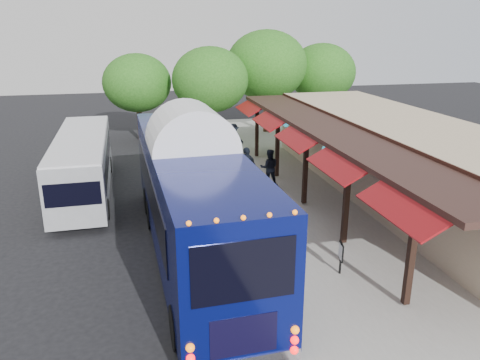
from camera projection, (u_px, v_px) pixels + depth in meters
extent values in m
plane|color=black|center=(240.00, 259.00, 15.92)|extent=(90.00, 90.00, 0.00)
cube|color=#9E9B93|center=(330.00, 204.00, 20.67)|extent=(10.00, 40.00, 0.15)
cube|color=gray|center=(220.00, 213.00, 19.61)|extent=(0.20, 40.00, 0.16)
cube|color=tan|center=(405.00, 161.00, 20.88)|extent=(5.00, 20.00, 3.60)
cube|color=black|center=(356.00, 131.00, 19.88)|extent=(0.06, 20.00, 0.60)
cube|color=#331E19|center=(332.00, 130.00, 19.62)|extent=(2.60, 20.00, 0.18)
cube|color=black|center=(412.00, 252.00, 12.46)|extent=(0.18, 0.18, 3.16)
cube|color=maroon|center=(402.00, 206.00, 11.95)|extent=(1.00, 3.20, 0.57)
cube|color=black|center=(346.00, 200.00, 16.17)|extent=(0.18, 0.18, 3.16)
cube|color=maroon|center=(337.00, 164.00, 15.66)|extent=(1.00, 3.20, 0.57)
cube|color=black|center=(305.00, 168.00, 19.87)|extent=(0.18, 0.18, 3.16)
cube|color=maroon|center=(297.00, 138.00, 19.36)|extent=(1.00, 3.20, 0.57)
cube|color=black|center=(277.00, 146.00, 23.58)|extent=(0.18, 0.18, 3.16)
cube|color=maroon|center=(270.00, 120.00, 23.07)|extent=(1.00, 3.20, 0.57)
cube|color=black|center=(257.00, 130.00, 27.28)|extent=(0.18, 0.18, 3.16)
cube|color=maroon|center=(250.00, 107.00, 26.77)|extent=(1.00, 3.20, 0.57)
sphere|color=teal|center=(391.00, 189.00, 14.07)|extent=(0.26, 0.26, 0.26)
sphere|color=teal|center=(325.00, 149.00, 18.70)|extent=(0.26, 0.26, 0.26)
sphere|color=teal|center=(286.00, 125.00, 23.33)|extent=(0.26, 0.26, 0.26)
cube|color=#060D4F|center=(193.00, 194.00, 15.66)|extent=(3.20, 12.94, 3.37)
cube|color=#060D4F|center=(194.00, 244.00, 16.24)|extent=(3.14, 12.81, 0.37)
ellipsoid|color=white|center=(191.00, 146.00, 15.14)|extent=(3.19, 12.69, 0.60)
cube|color=black|center=(233.00, 273.00, 9.53)|extent=(2.24, 0.11, 1.39)
sphere|color=#FF0C0C|center=(285.00, 348.00, 10.38)|extent=(0.19, 0.19, 0.19)
cylinder|color=black|center=(170.00, 327.00, 11.38)|extent=(0.36, 1.12, 1.11)
cylinder|color=black|center=(268.00, 314.00, 11.90)|extent=(0.36, 1.12, 1.11)
cylinder|color=black|center=(152.00, 200.00, 19.71)|extent=(0.36, 1.12, 1.11)
cylinder|color=black|center=(210.00, 196.00, 20.23)|extent=(0.36, 1.12, 1.11)
cube|color=gray|center=(83.00, 162.00, 21.84)|extent=(2.40, 10.32, 2.37)
cube|color=black|center=(57.00, 160.00, 21.54)|extent=(0.17, 8.74, 0.89)
cube|color=black|center=(108.00, 157.00, 22.02)|extent=(0.17, 8.74, 0.89)
cube|color=silver|center=(80.00, 137.00, 21.46)|extent=(2.35, 10.11, 0.09)
cylinder|color=black|center=(51.00, 214.00, 18.62)|extent=(0.26, 0.86, 0.86)
cylinder|color=black|center=(105.00, 209.00, 19.06)|extent=(0.26, 0.86, 0.86)
cylinder|color=black|center=(70.00, 167.00, 24.81)|extent=(0.26, 0.86, 0.86)
cylinder|color=black|center=(110.00, 165.00, 25.25)|extent=(0.26, 0.86, 0.86)
imported|color=black|center=(233.00, 192.00, 19.31)|extent=(0.73, 0.56, 1.79)
imported|color=black|center=(269.00, 168.00, 22.52)|extent=(1.01, 0.86, 1.82)
imported|color=black|center=(247.00, 168.00, 22.27)|extent=(1.23, 1.07, 1.98)
imported|color=black|center=(233.00, 139.00, 28.31)|extent=(1.30, 0.89, 1.85)
cube|color=black|center=(341.00, 258.00, 14.52)|extent=(0.07, 0.07, 1.04)
cube|color=black|center=(341.00, 252.00, 14.44)|extent=(0.13, 0.47, 0.57)
cube|color=white|center=(340.00, 252.00, 14.44)|extent=(0.08, 0.39, 0.47)
cylinder|color=#382314|center=(211.00, 123.00, 31.22)|extent=(0.36, 0.36, 2.89)
ellipsoid|color=#1E5715|center=(210.00, 80.00, 30.34)|extent=(4.99, 4.99, 4.24)
cylinder|color=#382314|center=(266.00, 111.00, 34.24)|extent=(0.36, 0.36, 3.34)
ellipsoid|color=#1E5715|center=(267.00, 65.00, 33.22)|extent=(5.77, 5.77, 4.91)
cylinder|color=#382314|center=(320.00, 110.00, 35.84)|extent=(0.36, 0.36, 2.90)
ellipsoid|color=#1E5715|center=(322.00, 72.00, 34.96)|extent=(5.02, 5.02, 4.26)
cylinder|color=#382314|center=(140.00, 121.00, 32.33)|extent=(0.36, 0.36, 2.66)
ellipsoid|color=#1E5715|center=(137.00, 83.00, 31.52)|extent=(4.60, 4.60, 3.91)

